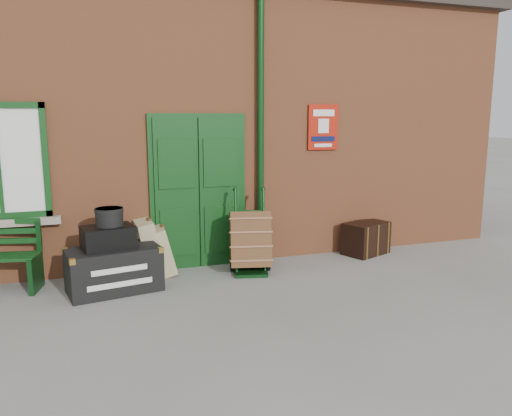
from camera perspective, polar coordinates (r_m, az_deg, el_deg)
name	(u,v)px	position (r m, az deg, el deg)	size (l,w,h in m)	color
ground	(249,296)	(6.34, -0.80, -10.02)	(80.00, 80.00, 0.00)	gray
station_building	(189,119)	(9.33, -7.63, 10.00)	(10.30, 4.30, 4.36)	#AE5E38
houdini_trunk	(114,269)	(6.69, -15.93, -6.77)	(1.14, 0.63, 0.57)	black
strongbox	(108,237)	(6.57, -16.55, -3.24)	(0.63, 0.46, 0.28)	black
hatbox	(109,217)	(6.55, -16.41, -0.99)	(0.34, 0.34, 0.23)	black
suitcase_back	(149,248)	(7.18, -12.17, -4.46)	(0.22, 0.55, 0.78)	tan
suitcase_front	(162,250)	(7.21, -10.73, -4.78)	(0.20, 0.50, 0.66)	tan
porter_trolley	(250,241)	(7.16, -0.67, -3.78)	(0.70, 0.73, 1.18)	black
dark_trunk	(366,238)	(8.34, 12.44, -3.39)	(0.72, 0.47, 0.52)	black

